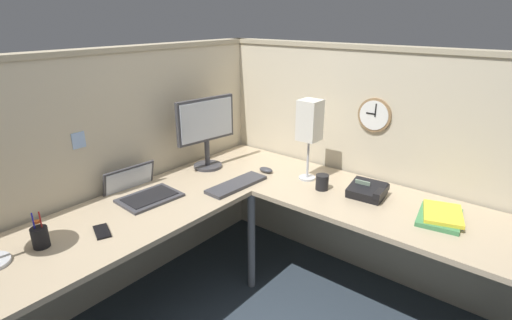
{
  "coord_description": "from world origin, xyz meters",
  "views": [
    {
      "loc": [
        -1.57,
        -1.28,
        1.76
      ],
      "look_at": [
        0.23,
        0.18,
        0.9
      ],
      "focal_mm": 27.64,
      "sensor_mm": 36.0,
      "label": 1
    }
  ],
  "objects_px": {
    "monitor": "(206,128)",
    "cell_phone": "(102,231)",
    "laptop": "(141,191)",
    "book_stack": "(441,216)",
    "coffee_mug": "(322,182)",
    "computer_mouse": "(266,170)",
    "pen_cup": "(40,237)",
    "wall_clock": "(375,115)",
    "keyboard": "(237,184)",
    "desk_lamp_paper": "(310,123)",
    "office_phone": "(368,191)"
  },
  "relations": [
    {
      "from": "monitor",
      "to": "cell_phone",
      "type": "xyz_separation_m",
      "value": [
        -0.97,
        -0.23,
        -0.29
      ]
    },
    {
      "from": "laptop",
      "to": "book_stack",
      "type": "relative_size",
      "value": 1.25
    },
    {
      "from": "coffee_mug",
      "to": "laptop",
      "type": "bearing_deg",
      "value": 132.87
    },
    {
      "from": "computer_mouse",
      "to": "coffee_mug",
      "type": "xyz_separation_m",
      "value": [
        -0.01,
        -0.44,
        0.03
      ]
    },
    {
      "from": "pen_cup",
      "to": "wall_clock",
      "type": "bearing_deg",
      "value": -25.14
    },
    {
      "from": "keyboard",
      "to": "computer_mouse",
      "type": "bearing_deg",
      "value": 2.73
    },
    {
      "from": "keyboard",
      "to": "desk_lamp_paper",
      "type": "bearing_deg",
      "value": -33.16
    },
    {
      "from": "office_phone",
      "to": "cell_phone",
      "type": "bearing_deg",
      "value": 144.82
    },
    {
      "from": "desk_lamp_paper",
      "to": "pen_cup",
      "type": "bearing_deg",
      "value": 160.23
    },
    {
      "from": "monitor",
      "to": "wall_clock",
      "type": "height_order",
      "value": "wall_clock"
    },
    {
      "from": "office_phone",
      "to": "desk_lamp_paper",
      "type": "xyz_separation_m",
      "value": [
        0.01,
        0.43,
        0.35
      ]
    },
    {
      "from": "pen_cup",
      "to": "cell_phone",
      "type": "bearing_deg",
      "value": -22.36
    },
    {
      "from": "cell_phone",
      "to": "office_phone",
      "type": "xyz_separation_m",
      "value": [
        1.23,
        -0.86,
        0.03
      ]
    },
    {
      "from": "laptop",
      "to": "coffee_mug",
      "type": "height_order",
      "value": "laptop"
    },
    {
      "from": "laptop",
      "to": "office_phone",
      "type": "xyz_separation_m",
      "value": [
        0.84,
        -1.09,
        0.01
      ]
    },
    {
      "from": "office_phone",
      "to": "book_stack",
      "type": "xyz_separation_m",
      "value": [
        -0.02,
        -0.42,
        -0.02
      ]
    },
    {
      "from": "computer_mouse",
      "to": "book_stack",
      "type": "bearing_deg",
      "value": -87.31
    },
    {
      "from": "desk_lamp_paper",
      "to": "keyboard",
      "type": "bearing_deg",
      "value": 143.84
    },
    {
      "from": "laptop",
      "to": "desk_lamp_paper",
      "type": "relative_size",
      "value": 0.76
    },
    {
      "from": "laptop",
      "to": "keyboard",
      "type": "xyz_separation_m",
      "value": [
        0.46,
        -0.37,
        -0.01
      ]
    },
    {
      "from": "laptop",
      "to": "cell_phone",
      "type": "xyz_separation_m",
      "value": [
        -0.39,
        -0.22,
        -0.02
      ]
    },
    {
      "from": "pen_cup",
      "to": "laptop",
      "type": "bearing_deg",
      "value": 10.5
    },
    {
      "from": "laptop",
      "to": "desk_lamp_paper",
      "type": "distance_m",
      "value": 1.13
    },
    {
      "from": "pen_cup",
      "to": "desk_lamp_paper",
      "type": "height_order",
      "value": "desk_lamp_paper"
    },
    {
      "from": "laptop",
      "to": "computer_mouse",
      "type": "bearing_deg",
      "value": -25.91
    },
    {
      "from": "wall_clock",
      "to": "office_phone",
      "type": "bearing_deg",
      "value": -156.62
    },
    {
      "from": "coffee_mug",
      "to": "computer_mouse",
      "type": "bearing_deg",
      "value": 89.19
    },
    {
      "from": "desk_lamp_paper",
      "to": "monitor",
      "type": "bearing_deg",
      "value": 112.19
    },
    {
      "from": "pen_cup",
      "to": "monitor",
      "type": "bearing_deg",
      "value": 5.97
    },
    {
      "from": "keyboard",
      "to": "wall_clock",
      "type": "relative_size",
      "value": 1.95
    },
    {
      "from": "coffee_mug",
      "to": "keyboard",
      "type": "bearing_deg",
      "value": 123.78
    },
    {
      "from": "keyboard",
      "to": "pen_cup",
      "type": "relative_size",
      "value": 2.39
    },
    {
      "from": "monitor",
      "to": "coffee_mug",
      "type": "relative_size",
      "value": 5.21
    },
    {
      "from": "desk_lamp_paper",
      "to": "coffee_mug",
      "type": "relative_size",
      "value": 5.52
    },
    {
      "from": "book_stack",
      "to": "coffee_mug",
      "type": "height_order",
      "value": "coffee_mug"
    },
    {
      "from": "wall_clock",
      "to": "cell_phone",
      "type": "bearing_deg",
      "value": 154.42
    },
    {
      "from": "office_phone",
      "to": "computer_mouse",
      "type": "bearing_deg",
      "value": 95.74
    },
    {
      "from": "cell_phone",
      "to": "laptop",
      "type": "bearing_deg",
      "value": 50.78
    },
    {
      "from": "desk_lamp_paper",
      "to": "cell_phone",
      "type": "bearing_deg",
      "value": 160.76
    },
    {
      "from": "office_phone",
      "to": "wall_clock",
      "type": "height_order",
      "value": "wall_clock"
    },
    {
      "from": "coffee_mug",
      "to": "wall_clock",
      "type": "xyz_separation_m",
      "value": [
        0.38,
        -0.14,
        0.38
      ]
    },
    {
      "from": "monitor",
      "to": "keyboard",
      "type": "bearing_deg",
      "value": -107.27
    },
    {
      "from": "computer_mouse",
      "to": "book_stack",
      "type": "height_order",
      "value": "book_stack"
    },
    {
      "from": "keyboard",
      "to": "desk_lamp_paper",
      "type": "xyz_separation_m",
      "value": [
        0.39,
        -0.28,
        0.37
      ]
    },
    {
      "from": "keyboard",
      "to": "laptop",
      "type": "bearing_deg",
      "value": 144.15
    },
    {
      "from": "desk_lamp_paper",
      "to": "wall_clock",
      "type": "relative_size",
      "value": 2.41
    },
    {
      "from": "pen_cup",
      "to": "coffee_mug",
      "type": "height_order",
      "value": "pen_cup"
    },
    {
      "from": "monitor",
      "to": "computer_mouse",
      "type": "distance_m",
      "value": 0.51
    },
    {
      "from": "office_phone",
      "to": "coffee_mug",
      "type": "height_order",
      "value": "office_phone"
    },
    {
      "from": "pen_cup",
      "to": "cell_phone",
      "type": "height_order",
      "value": "pen_cup"
    }
  ]
}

